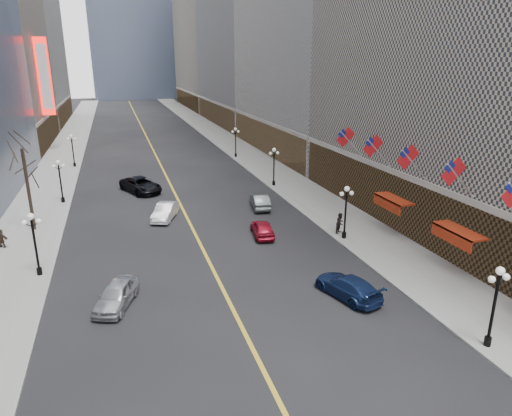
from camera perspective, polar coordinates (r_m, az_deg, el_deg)
sidewalk_east at (r=76.11m, az=-1.70°, el=7.05°), size 6.00×230.00×0.15m
sidewalk_west at (r=73.93m, az=-23.20°, el=5.29°), size 6.00×230.00×0.15m
lane_line at (r=83.52m, az=-12.95°, el=7.53°), size 0.25×200.00×0.02m
bldg_east_c at (r=114.25m, az=1.27°, el=22.81°), size 26.60×40.60×48.80m
bldg_east_d at (r=156.15m, az=-4.14°, el=24.02°), size 26.60×46.60×62.80m
streetlamp_east_0 at (r=26.48m, az=27.74°, el=-10.00°), size 1.26×0.44×4.52m
streetlamp_east_1 at (r=38.36m, az=11.17°, el=0.15°), size 1.26×0.44×4.52m
streetlamp_east_2 at (r=54.31m, az=2.26°, el=5.68°), size 1.26×0.44×4.52m
streetlamp_east_3 at (r=71.25m, az=-2.57°, el=8.60°), size 1.26×0.44×4.52m
streetlamp_west_1 at (r=34.57m, az=-25.99°, el=-3.37°), size 1.26×0.44×4.52m
streetlamp_west_2 at (r=51.71m, az=-23.31°, el=3.60°), size 1.26×0.44×4.52m
streetlamp_west_3 at (r=69.29m, az=-21.97°, el=7.07°), size 1.26×0.44×4.52m
flag_2 at (r=32.82m, az=23.66°, el=3.92°), size 2.87×0.12×2.87m
flag_3 at (r=36.65m, az=18.67°, el=5.81°), size 2.87×0.12×2.87m
flag_4 at (r=40.73m, az=14.62°, el=7.30°), size 2.87×0.12×2.87m
flag_5 at (r=44.99m, az=11.31°, el=8.49°), size 2.87×0.12×2.87m
awning_b at (r=34.48m, az=23.80°, el=-2.81°), size 1.40×4.00×0.93m
awning_c at (r=40.47m, az=16.58°, el=0.93°), size 1.40×4.00×0.93m
theatre_marquee at (r=82.72m, az=-24.94°, el=14.65°), size 2.00×0.55×12.00m
tree_west_far at (r=43.53m, az=-27.02°, el=5.17°), size 3.60×3.60×7.92m
car_nb_near at (r=29.62m, az=-17.06°, el=-10.33°), size 3.28×4.77×1.51m
car_nb_mid at (r=44.17m, az=-11.27°, el=-0.42°), size 3.20×4.85×1.51m
car_nb_far at (r=53.93m, az=-14.21°, el=2.82°), size 5.06×6.78×1.71m
car_sb_near at (r=29.98m, az=11.39°, el=-9.59°), size 3.30×5.26×1.42m
car_sb_mid at (r=39.14m, az=0.80°, el=-2.56°), size 2.16×4.26×1.39m
car_sb_far at (r=46.56m, az=0.51°, el=0.86°), size 2.25×4.67×1.48m
ped_east_walk at (r=40.03m, az=10.49°, el=-1.85°), size 1.00×0.90×1.81m
ped_west_far at (r=41.63m, az=-29.27°, el=-3.34°), size 1.46×1.05×1.55m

